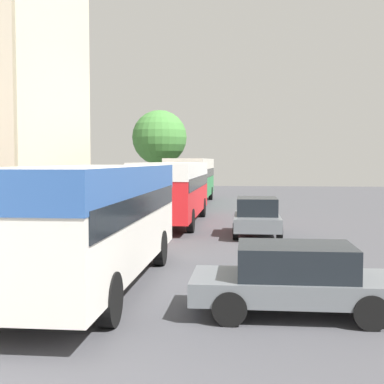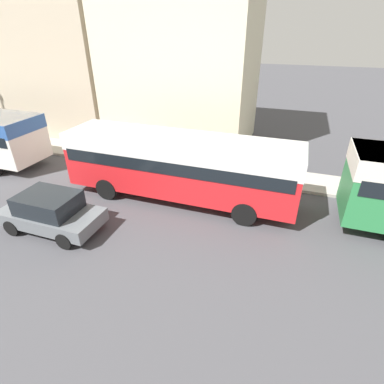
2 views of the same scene
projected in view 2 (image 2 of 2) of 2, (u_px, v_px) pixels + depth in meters
The scene contains 4 objects.
building_midblock at pixel (56, 56), 20.99m from camera, with size 5.67×9.37×10.30m.
building_far_terrace at pixel (182, 48), 18.27m from camera, with size 6.43×8.81×11.65m.
bus_following at pixel (180, 160), 12.98m from camera, with size 2.53×10.22×2.92m.
car_crossing at pixel (51, 212), 11.43m from camera, with size 1.86×3.89×1.53m.
Camera 2 is at (9.53, 25.71, 7.00)m, focal length 28.00 mm.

